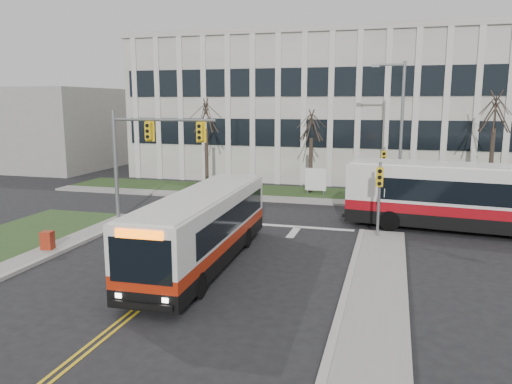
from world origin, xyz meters
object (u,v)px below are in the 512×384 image
object	(u,v)px
streetlight	(399,125)
bus_cross	(476,200)
directory_sign	(316,180)
bus_main	(203,230)
newspaper_box_red	(48,242)

from	to	relation	value
streetlight	bus_cross	distance (m)	8.51
directory_sign	bus_main	world-z (taller)	bus_main
directory_sign	streetlight	bearing A→B (deg)	-13.23
streetlight	directory_sign	size ratio (longest dim) A/B	4.60
directory_sign	bus_cross	world-z (taller)	bus_cross
directory_sign	newspaper_box_red	distance (m)	19.30
directory_sign	bus_cross	xyz separation A→B (m)	(9.46, -8.00, 0.55)
directory_sign	newspaper_box_red	xyz separation A→B (m)	(-9.49, -16.79, -0.70)
bus_main	bus_cross	world-z (taller)	bus_cross
streetlight	newspaper_box_red	size ratio (longest dim) A/B	9.68
streetlight	newspaper_box_red	bearing A→B (deg)	-134.10
bus_cross	bus_main	bearing A→B (deg)	-47.00
streetlight	bus_main	xyz separation A→B (m)	(-7.64, -15.23, -3.72)
streetlight	newspaper_box_red	xyz separation A→B (m)	(-15.02, -15.49, -4.72)
streetlight	newspaper_box_red	distance (m)	22.09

